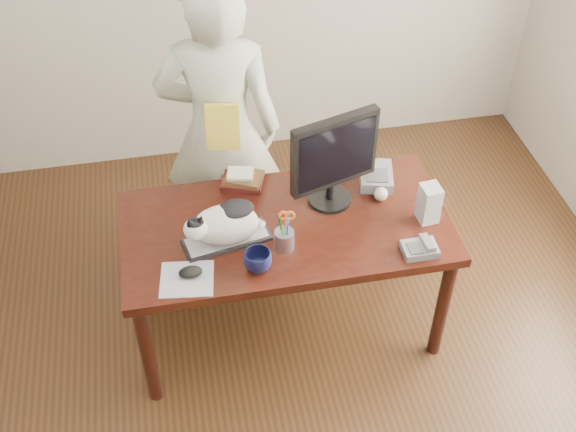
{
  "coord_description": "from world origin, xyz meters",
  "views": [
    {
      "loc": [
        -0.48,
        -1.9,
        3.17
      ],
      "look_at": [
        0.0,
        0.55,
        0.85
      ],
      "focal_mm": 45.0,
      "sensor_mm": 36.0,
      "label": 1
    }
  ],
  "objects_px": {
    "keyboard": "(227,239)",
    "mouse": "(190,272)",
    "coffee_mug": "(258,261)",
    "speaker": "(429,203)",
    "book_stack": "(243,179)",
    "monitor": "(334,157)",
    "calculator": "(376,176)",
    "phone": "(420,248)",
    "person": "(220,132)",
    "cat": "(223,224)",
    "desk": "(283,235)",
    "baseball": "(381,194)",
    "pen_cup": "(284,238)"
  },
  "relations": [
    {
      "from": "book_stack",
      "to": "person",
      "type": "height_order",
      "value": "person"
    },
    {
      "from": "monitor",
      "to": "baseball",
      "type": "bearing_deg",
      "value": -23.23
    },
    {
      "from": "cat",
      "to": "book_stack",
      "type": "height_order",
      "value": "cat"
    },
    {
      "from": "cat",
      "to": "mouse",
      "type": "bearing_deg",
      "value": -145.12
    },
    {
      "from": "monitor",
      "to": "desk",
      "type": "bearing_deg",
      "value": 170.84
    },
    {
      "from": "pen_cup",
      "to": "desk",
      "type": "bearing_deg",
      "value": 80.97
    },
    {
      "from": "phone",
      "to": "person",
      "type": "relative_size",
      "value": 0.09
    },
    {
      "from": "cat",
      "to": "mouse",
      "type": "relative_size",
      "value": 3.44
    },
    {
      "from": "speaker",
      "to": "calculator",
      "type": "height_order",
      "value": "speaker"
    },
    {
      "from": "desk",
      "to": "mouse",
      "type": "height_order",
      "value": "mouse"
    },
    {
      "from": "keyboard",
      "to": "person",
      "type": "xyz_separation_m",
      "value": [
        0.06,
        0.67,
        0.14
      ]
    },
    {
      "from": "desk",
      "to": "person",
      "type": "bearing_deg",
      "value": 113.82
    },
    {
      "from": "desk",
      "to": "cat",
      "type": "xyz_separation_m",
      "value": [
        -0.31,
        -0.14,
        0.27
      ]
    },
    {
      "from": "phone",
      "to": "monitor",
      "type": "bearing_deg",
      "value": 128.13
    },
    {
      "from": "keyboard",
      "to": "mouse",
      "type": "distance_m",
      "value": 0.27
    },
    {
      "from": "monitor",
      "to": "mouse",
      "type": "height_order",
      "value": "monitor"
    },
    {
      "from": "baseball",
      "to": "person",
      "type": "bearing_deg",
      "value": 144.62
    },
    {
      "from": "monitor",
      "to": "calculator",
      "type": "height_order",
      "value": "monitor"
    },
    {
      "from": "speaker",
      "to": "book_stack",
      "type": "xyz_separation_m",
      "value": [
        -0.85,
        0.43,
        -0.07
      ]
    },
    {
      "from": "mouse",
      "to": "baseball",
      "type": "xyz_separation_m",
      "value": [
        0.99,
        0.34,
        0.01
      ]
    },
    {
      "from": "speaker",
      "to": "coffee_mug",
      "type": "bearing_deg",
      "value": -173.75
    },
    {
      "from": "monitor",
      "to": "mouse",
      "type": "distance_m",
      "value": 0.87
    },
    {
      "from": "baseball",
      "to": "speaker",
      "type": "bearing_deg",
      "value": -44.78
    },
    {
      "from": "monitor",
      "to": "book_stack",
      "type": "distance_m",
      "value": 0.54
    },
    {
      "from": "baseball",
      "to": "mouse",
      "type": "bearing_deg",
      "value": -161.15
    },
    {
      "from": "mouse",
      "to": "speaker",
      "type": "distance_m",
      "value": 1.18
    },
    {
      "from": "phone",
      "to": "book_stack",
      "type": "distance_m",
      "value": 0.98
    },
    {
      "from": "phone",
      "to": "desk",
      "type": "bearing_deg",
      "value": 147.0
    },
    {
      "from": "person",
      "to": "book_stack",
      "type": "bearing_deg",
      "value": 114.94
    },
    {
      "from": "keyboard",
      "to": "phone",
      "type": "distance_m",
      "value": 0.91
    },
    {
      "from": "keyboard",
      "to": "baseball",
      "type": "relative_size",
      "value": 6.16
    },
    {
      "from": "monitor",
      "to": "phone",
      "type": "bearing_deg",
      "value": -69.65
    },
    {
      "from": "monitor",
      "to": "speaker",
      "type": "relative_size",
      "value": 2.53
    },
    {
      "from": "book_stack",
      "to": "calculator",
      "type": "distance_m",
      "value": 0.69
    },
    {
      "from": "pen_cup",
      "to": "speaker",
      "type": "relative_size",
      "value": 1.17
    },
    {
      "from": "keyboard",
      "to": "baseball",
      "type": "distance_m",
      "value": 0.81
    },
    {
      "from": "desk",
      "to": "phone",
      "type": "relative_size",
      "value": 9.81
    },
    {
      "from": "keyboard",
      "to": "book_stack",
      "type": "relative_size",
      "value": 1.79
    },
    {
      "from": "coffee_mug",
      "to": "speaker",
      "type": "height_order",
      "value": "speaker"
    },
    {
      "from": "desk",
      "to": "speaker",
      "type": "height_order",
      "value": "speaker"
    },
    {
      "from": "cat",
      "to": "speaker",
      "type": "bearing_deg",
      "value": -12.69
    },
    {
      "from": "cat",
      "to": "calculator",
      "type": "distance_m",
      "value": 0.89
    },
    {
      "from": "keyboard",
      "to": "coffee_mug",
      "type": "xyz_separation_m",
      "value": [
        0.12,
        -0.2,
        0.04
      ]
    },
    {
      "from": "cat",
      "to": "coffee_mug",
      "type": "bearing_deg",
      "value": -67.83
    },
    {
      "from": "keyboard",
      "to": "coffee_mug",
      "type": "bearing_deg",
      "value": -70.95
    },
    {
      "from": "coffee_mug",
      "to": "phone",
      "type": "xyz_separation_m",
      "value": [
        0.76,
        -0.04,
        -0.03
      ]
    },
    {
      "from": "desk",
      "to": "monitor",
      "type": "bearing_deg",
      "value": 7.98
    },
    {
      "from": "coffee_mug",
      "to": "phone",
      "type": "bearing_deg",
      "value": -3.24
    },
    {
      "from": "desk",
      "to": "book_stack",
      "type": "distance_m",
      "value": 0.35
    },
    {
      "from": "monitor",
      "to": "pen_cup",
      "type": "xyz_separation_m",
      "value": [
        -0.29,
        -0.27,
        -0.22
      ]
    }
  ]
}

